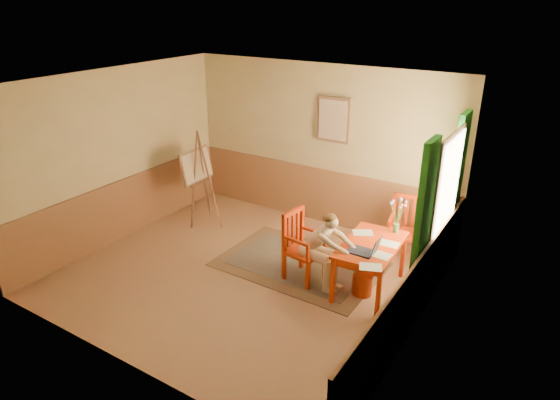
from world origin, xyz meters
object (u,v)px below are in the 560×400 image
Objects in this scene: chair_back at (404,228)px; laptop at (366,250)px; easel at (198,169)px; table at (371,250)px; figure at (321,246)px; chair_left at (302,246)px.

chair_back is 1.45m from laptop.
laptop is 0.24× the size of easel.
figure is (-0.62, -0.27, 0.01)m from table.
easel reaches higher than table.
easel is (-3.50, -0.69, 0.51)m from chair_back.
chair_left is 1.04× the size of chair_back.
table is at bearing 23.79° from figure.
easel reaches higher than chair_back.
laptop is (0.98, -0.05, 0.25)m from chair_left.
easel is (-2.79, 0.72, 0.37)m from figure.
easel is at bearing -168.80° from chair_back.
figure reaches higher than laptop.
chair_back is at bearing 11.20° from easel.
chair_left is at bearing -166.09° from table.
table is 1.07× the size of figure.
laptop is (0.04, -0.29, 0.14)m from table.
table is 0.32m from laptop.
chair_left reaches higher than table.
laptop is at bearing -11.95° from easel.
table is 0.73× the size of easel.
table is 1.19× the size of chair_left.
laptop is at bearing -82.61° from table.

